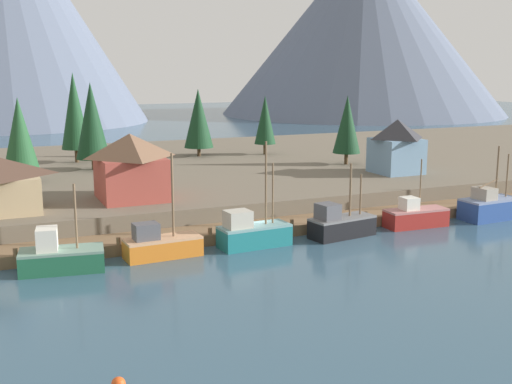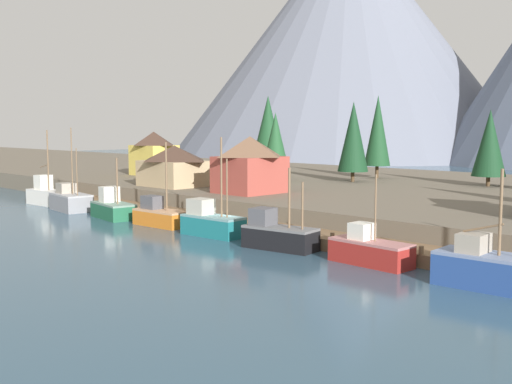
{
  "view_description": "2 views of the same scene",
  "coord_description": "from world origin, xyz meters",
  "views": [
    {
      "loc": [
        -21.91,
        -51.11,
        15.36
      ],
      "look_at": [
        1.32,
        2.34,
        4.0
      ],
      "focal_mm": 44.92,
      "sensor_mm": 36.0,
      "label": 1
    },
    {
      "loc": [
        42.3,
        -39.01,
        10.06
      ],
      "look_at": [
        1.29,
        2.23,
        3.95
      ],
      "focal_mm": 43.42,
      "sensor_mm": 36.0,
      "label": 2
    }
  ],
  "objects": [
    {
      "name": "fishing_boat_white",
      "position": [
        -33.42,
        -1.57,
        1.34
      ],
      "size": [
        6.42,
        2.87,
        9.69
      ],
      "rotation": [
        0.0,
        0.0,
        0.08
      ],
      "color": "silver",
      "rests_on": "ground_plane"
    },
    {
      "name": "conifer_mid_left",
      "position": [
        -8.7,
        31.39,
        8.75
      ],
      "size": [
        4.24,
        4.24,
        11.1
      ],
      "color": "#4C3823",
      "rests_on": "shoreline_bank"
    },
    {
      "name": "conifer_back_left",
      "position": [
        -17.7,
        25.24,
        7.85
      ],
      "size": [
        4.1,
        4.1,
        9.64
      ],
      "color": "#4C3823",
      "rests_on": "shoreline_bank"
    },
    {
      "name": "conifer_near_left",
      "position": [
        -9.74,
        38.9,
        9.55
      ],
      "size": [
        3.85,
        3.85,
        12.26
      ],
      "color": "#4C3823",
      "rests_on": "shoreline_bank"
    },
    {
      "name": "house_red",
      "position": [
        -8.4,
        10.98,
        5.83
      ],
      "size": [
        6.52,
        7.2,
        6.52
      ],
      "color": "#9E4238",
      "rests_on": "shoreline_bank"
    },
    {
      "name": "house_tan",
      "position": [
        -21.2,
        9.95,
        5.18
      ],
      "size": [
        8.39,
        6.82,
        5.23
      ],
      "color": "tan",
      "rests_on": "shoreline_bank"
    },
    {
      "name": "fishing_boat_red",
      "position": [
        16.7,
        -1.4,
        1.05
      ],
      "size": [
        6.35,
        2.58,
        6.67
      ],
      "rotation": [
        0.0,
        0.0,
        -0.04
      ],
      "color": "maroon",
      "rests_on": "ground_plane"
    },
    {
      "name": "fishing_boat_teal",
      "position": [
        -0.78,
        -1.61,
        1.26
      ],
      "size": [
        6.41,
        2.93,
        9.16
      ],
      "rotation": [
        0.0,
        0.0,
        0.07
      ],
      "color": "#196B70",
      "rests_on": "ground_plane"
    },
    {
      "name": "shoreline_bank",
      "position": [
        0.0,
        32.0,
        1.25
      ],
      "size": [
        400.0,
        56.0,
        2.5
      ],
      "primitive_type": "cube",
      "color": "#665B4C",
      "rests_on": "ground_plane"
    },
    {
      "name": "dock",
      "position": [
        0.0,
        1.99,
        0.5
      ],
      "size": [
        80.0,
        4.0,
        1.6
      ],
      "color": "brown",
      "rests_on": "ground_plane"
    },
    {
      "name": "fishing_boat_grey",
      "position": [
        -26.15,
        -2.1,
        1.22
      ],
      "size": [
        6.59,
        3.89,
        10.02
      ],
      "rotation": [
        0.0,
        0.0,
        -0.12
      ],
      "color": "gray",
      "rests_on": "ground_plane"
    },
    {
      "name": "fishing_boat_black",
      "position": [
        7.93,
        -1.87,
        1.2
      ],
      "size": [
        6.56,
        3.4,
        6.79
      ],
      "rotation": [
        0.0,
        0.0,
        0.16
      ],
      "color": "black",
      "rests_on": "ground_plane"
    },
    {
      "name": "fishing_boat_green",
      "position": [
        -16.92,
        -2.0,
        1.13
      ],
      "size": [
        6.6,
        3.72,
        6.76
      ],
      "rotation": [
        0.0,
        0.0,
        -0.15
      ],
      "color": "#1E5B3D",
      "rests_on": "ground_plane"
    },
    {
      "name": "house_yellow",
      "position": [
        -37.92,
        18.83,
        6.01
      ],
      "size": [
        6.9,
        5.4,
        6.87
      ],
      "color": "gold",
      "rests_on": "shoreline_bank"
    },
    {
      "name": "ground_plane",
      "position": [
        0.0,
        20.0,
        -0.5
      ],
      "size": [
        400.0,
        400.0,
        1.0
      ],
      "primitive_type": "cube",
      "color": "#335166"
    },
    {
      "name": "fishing_boat_orange",
      "position": [
        -8.89,
        -1.52,
        1.07
      ],
      "size": [
        6.38,
        2.77,
        8.57
      ],
      "rotation": [
        0.0,
        0.0,
        0.06
      ],
      "color": "#CC6B1E",
      "rests_on": "ground_plane"
    },
    {
      "name": "conifer_mid_right",
      "position": [
        -32.27,
        38.95,
        9.98
      ],
      "size": [
        5.43,
        5.43,
        13.03
      ],
      "color": "#4C3823",
      "rests_on": "shoreline_bank"
    },
    {
      "name": "conifer_centre",
      "position": [
        7.69,
        38.1,
        8.06
      ],
      "size": [
        4.28,
        4.28,
        9.84
      ],
      "color": "#4C3823",
      "rests_on": "shoreline_bank"
    },
    {
      "name": "fishing_boat_blue",
      "position": [
        25.7,
        -1.81,
        1.27
      ],
      "size": [
        6.42,
        3.3,
        7.54
      ],
      "rotation": [
        0.0,
        0.0,
        0.06
      ],
      "color": "navy",
      "rests_on": "ground_plane"
    },
    {
      "name": "mountain_west_peak",
      "position": [
        -91.13,
        141.38,
        40.98
      ],
      "size": [
        125.54,
        125.54,
        81.97
      ],
      "primitive_type": "cone",
      "color": "slate",
      "rests_on": "ground_plane"
    }
  ]
}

